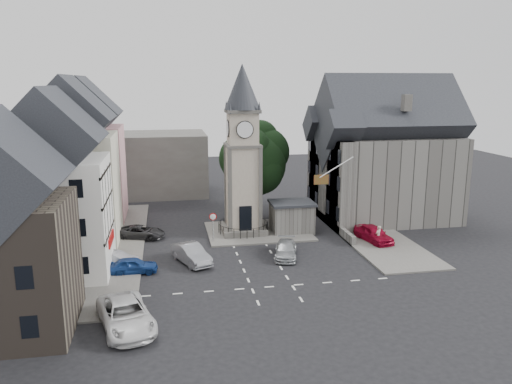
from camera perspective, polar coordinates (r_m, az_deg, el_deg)
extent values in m
plane|color=black|center=(41.95, 0.24, -7.86)|extent=(120.00, 120.00, 0.00)
cube|color=#595651|center=(47.25, -16.32, -5.93)|extent=(6.00, 30.00, 0.14)
cube|color=#595651|center=(52.53, 11.59, -3.82)|extent=(6.00, 26.00, 0.14)
cube|color=#595651|center=(49.64, 0.24, -4.51)|extent=(10.00, 8.00, 0.16)
cube|color=silver|center=(36.95, 1.84, -10.76)|extent=(20.00, 8.00, 0.01)
cube|color=#4C4944|center=(49.32, -1.48, -4.30)|extent=(4.20, 4.20, 0.70)
torus|color=black|center=(49.12, -1.49, -3.48)|extent=(4.86, 4.86, 0.06)
cube|color=#A79987|center=(48.25, -1.51, 0.65)|extent=(3.00, 3.00, 8.00)
cube|color=black|center=(47.52, -1.22, -3.01)|extent=(1.20, 0.25, 2.40)
cube|color=#4C4944|center=(47.59, -1.54, 5.37)|extent=(3.30, 3.30, 0.25)
cube|color=#A79987|center=(47.42, -1.55, 7.29)|extent=(2.70, 2.70, 3.20)
cylinder|color=white|center=(46.04, -1.28, 7.14)|extent=(1.50, 0.12, 1.50)
cube|color=#4C4944|center=(47.30, -1.56, 9.22)|extent=(3.10, 3.10, 0.30)
cone|color=black|center=(47.23, -1.58, 11.95)|extent=(3.40, 3.40, 4.20)
cube|color=#585551|center=(49.50, 4.11, -3.00)|extent=(4.00, 3.00, 2.80)
cube|color=black|center=(49.11, 4.13, -1.26)|extent=(4.30, 3.30, 0.25)
cylinder|color=black|center=(53.93, -0.22, -0.80)|extent=(0.70, 0.70, 4.40)
cylinder|color=black|center=(46.31, -4.93, -4.30)|extent=(0.10, 0.10, 2.50)
cone|color=#A50C0C|center=(45.87, -4.95, -2.84)|extent=(0.70, 0.06, 0.70)
cone|color=white|center=(45.85, -4.94, -2.85)|extent=(0.54, 0.04, 0.54)
cube|color=#BC818A|center=(56.10, -18.69, 1.98)|extent=(7.50, 7.00, 10.00)
cube|color=beige|center=(48.34, -19.98, 0.28)|extent=(7.50, 7.00, 10.00)
cube|color=silver|center=(40.79, -21.71, -2.74)|extent=(7.50, 7.00, 9.00)
cube|color=#413730|center=(32.96, -27.18, -7.68)|extent=(8.00, 7.00, 8.00)
cube|color=#4C4944|center=(67.66, -14.30, 3.09)|extent=(20.00, 10.00, 8.00)
cube|color=#585551|center=(55.76, 14.46, 1.66)|extent=(14.00, 10.00, 9.00)
cube|color=#585551|center=(50.24, 9.69, 0.72)|extent=(1.60, 4.40, 9.00)
cube|color=#585551|center=(56.74, 7.29, 2.14)|extent=(1.60, 4.40, 9.00)
cube|color=#585551|center=(53.28, 8.01, -3.03)|extent=(0.40, 16.00, 0.90)
cylinder|color=white|center=(45.94, 9.18, 2.82)|extent=(3.17, 0.10, 1.89)
plane|color=#B21414|center=(45.69, 7.47, 1.42)|extent=(1.40, 0.00, 1.40)
imported|color=navy|center=(40.27, -13.85, -8.16)|extent=(3.78, 1.60, 1.28)
imported|color=#A7A8AF|center=(42.07, -15.69, -7.40)|extent=(3.93, 2.52, 1.22)
imported|color=#2B2A2D|center=(48.77, -13.03, -4.48)|extent=(4.92, 3.32, 1.25)
imported|color=gray|center=(41.56, -7.42, -7.02)|extent=(3.40, 5.02, 1.57)
imported|color=#A2A7AA|center=(42.70, 3.43, -6.60)|extent=(2.87, 4.71, 1.28)
imported|color=maroon|center=(47.73, 13.30, -4.67)|extent=(2.74, 4.88, 1.57)
imported|color=silver|center=(31.90, -14.65, -13.47)|extent=(4.27, 6.57, 1.68)
imported|color=beige|center=(46.82, 13.79, -4.85)|extent=(0.81, 0.75, 1.85)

